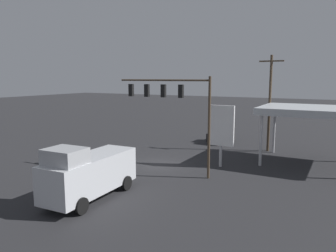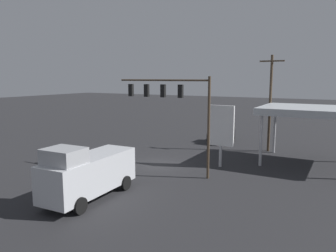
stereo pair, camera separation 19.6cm
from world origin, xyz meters
name	(u,v)px [view 1 (the left image)]	position (x,y,z in m)	size (l,w,h in m)	color
ground_plane	(157,165)	(0.00, 0.00, 0.00)	(200.00, 200.00, 0.00)	#262628
traffic_signal_assembly	(172,100)	(-2.23, 1.41, 5.76)	(7.90, 0.43, 7.57)	#473828
utility_pole	(270,101)	(-7.25, -10.11, 5.13)	(2.40, 0.26, 9.68)	#473828
gas_station_canopy	(320,112)	(-12.07, -6.86, 4.61)	(9.57, 6.92, 4.97)	#B2B7BC
price_sign	(221,127)	(-5.01, -2.07, 3.39)	(2.20, 0.27, 5.21)	#B7B7BC
sedan_far	(221,134)	(-1.41, -12.34, 0.95)	(2.19, 4.47, 1.93)	black
delivery_truck	(89,172)	(-0.40, 8.93, 1.69)	(2.75, 6.88, 3.58)	silver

